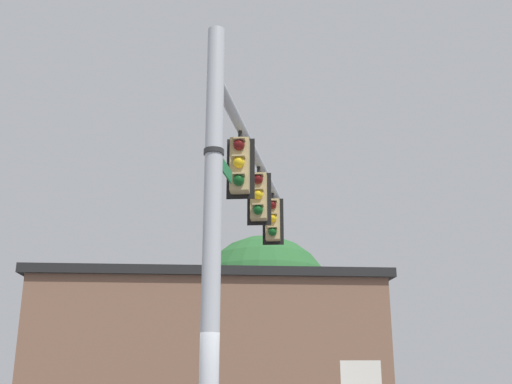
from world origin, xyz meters
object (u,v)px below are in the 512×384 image
(traffic_light_mid_outer, at_px, (273,219))
(street_name_sign, at_px, (219,160))
(traffic_light_mid_inner, at_px, (259,196))
(traffic_light_nearest_pole, at_px, (240,165))

(traffic_light_mid_outer, bearing_deg, street_name_sign, 84.27)
(traffic_light_mid_outer, relative_size, street_name_sign, 0.92)
(street_name_sign, bearing_deg, traffic_light_mid_outer, -95.73)
(traffic_light_mid_inner, relative_size, traffic_light_mid_outer, 1.00)
(traffic_light_mid_outer, xyz_separation_m, street_name_sign, (0.58, 5.82, -0.49))
(traffic_light_mid_outer, bearing_deg, traffic_light_nearest_pole, 84.29)
(traffic_light_nearest_pole, distance_m, traffic_light_mid_outer, 4.21)
(traffic_light_nearest_pole, xyz_separation_m, traffic_light_mid_inner, (-0.21, -2.09, 0.00))
(traffic_light_nearest_pole, xyz_separation_m, street_name_sign, (0.17, 1.64, -0.49))
(traffic_light_mid_inner, bearing_deg, traffic_light_mid_outer, -95.71)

